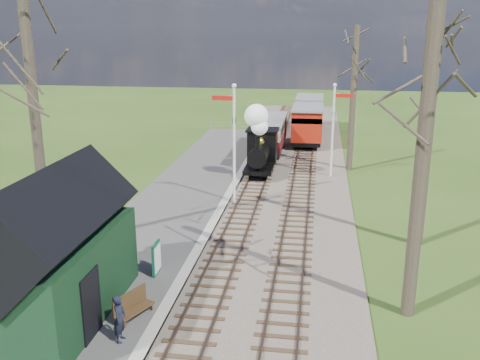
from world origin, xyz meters
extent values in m
ellipsoid|color=#385B23|center=(-25.00, 60.00, -14.76)|extent=(57.60, 36.00, 16.20)
ellipsoid|color=#385B23|center=(10.00, 65.00, -18.04)|extent=(70.40, 44.00, 19.80)
ellipsoid|color=#385B23|center=(-8.00, 70.00, -16.40)|extent=(64.00, 40.00, 18.00)
cube|color=brown|center=(1.30, 22.00, 0.05)|extent=(8.00, 60.00, 0.10)
cube|color=brown|center=(-0.50, 22.00, 0.14)|extent=(0.07, 60.00, 0.12)
cube|color=brown|center=(0.50, 22.00, 0.14)|extent=(0.07, 60.00, 0.12)
cube|color=#38281C|center=(0.00, 22.00, 0.10)|extent=(1.60, 60.00, 0.09)
cube|color=brown|center=(2.10, 22.00, 0.14)|extent=(0.07, 60.00, 0.12)
cube|color=brown|center=(3.10, 22.00, 0.14)|extent=(0.07, 60.00, 0.12)
cube|color=#38281C|center=(2.60, 22.00, 0.10)|extent=(1.60, 60.00, 0.09)
cube|color=#474442|center=(-3.50, 14.00, 0.10)|extent=(5.00, 44.00, 0.20)
cube|color=#B2AD9E|center=(-1.20, 14.00, 0.10)|extent=(0.40, 44.00, 0.21)
cube|color=black|center=(-4.30, 4.00, 1.50)|extent=(3.00, 6.00, 2.60)
cube|color=black|center=(-4.30, 4.00, 3.35)|extent=(3.25, 6.30, 3.25)
cube|color=black|center=(-2.78, 3.00, 1.20)|extent=(0.06, 1.20, 2.00)
cylinder|color=silver|center=(-0.70, 16.00, 3.00)|extent=(0.14, 0.14, 6.00)
sphere|color=silver|center=(-0.70, 16.00, 6.10)|extent=(0.24, 0.24, 0.24)
cube|color=#B7140F|center=(-1.25, 16.00, 5.50)|extent=(1.10, 0.08, 0.22)
cube|color=black|center=(-0.70, 16.00, 4.40)|extent=(0.18, 0.06, 0.30)
cylinder|color=silver|center=(4.30, 22.00, 2.75)|extent=(0.14, 0.14, 5.50)
sphere|color=silver|center=(4.30, 22.00, 5.60)|extent=(0.24, 0.24, 0.24)
cube|color=#B7140F|center=(4.85, 22.00, 5.00)|extent=(1.10, 0.08, 0.22)
cube|color=black|center=(4.30, 22.00, 3.90)|extent=(0.18, 0.06, 0.30)
cylinder|color=#382D23|center=(-7.30, 9.00, 5.50)|extent=(0.41, 0.41, 11.00)
cylinder|color=#382D23|center=(6.50, 6.00, 6.00)|extent=(0.42, 0.42, 12.00)
cylinder|color=#382D23|center=(7.80, 12.00, 5.00)|extent=(0.40, 0.40, 10.00)
cylinder|color=#382D23|center=(5.50, 24.00, 4.50)|extent=(0.39, 0.39, 9.00)
cube|color=slate|center=(0.30, 36.00, 0.75)|extent=(12.60, 0.02, 0.01)
cube|color=slate|center=(0.30, 36.00, 0.45)|extent=(12.60, 0.02, 0.02)
cylinder|color=slate|center=(0.30, 36.00, 0.50)|extent=(0.08, 0.08, 1.00)
cube|color=black|center=(0.00, 21.77, 0.64)|extent=(1.68, 3.95, 0.25)
cylinder|color=black|center=(0.00, 21.18, 1.53)|extent=(1.09, 2.57, 1.09)
cube|color=black|center=(0.00, 22.96, 1.63)|extent=(1.78, 1.58, 1.98)
cylinder|color=black|center=(0.00, 20.19, 2.42)|extent=(0.28, 0.28, 0.79)
sphere|color=gold|center=(0.00, 21.48, 2.23)|extent=(0.51, 0.51, 0.51)
sphere|color=white|center=(0.10, 20.19, 3.36)|extent=(0.99, 0.99, 0.99)
sphere|color=white|center=(-0.10, 20.29, 3.96)|extent=(1.38, 1.38, 1.38)
cylinder|color=black|center=(-0.50, 20.59, 0.52)|extent=(0.10, 0.63, 0.63)
cylinder|color=black|center=(0.50, 20.59, 0.52)|extent=(0.10, 0.63, 0.63)
cube|color=black|center=(0.00, 27.77, 0.55)|extent=(1.88, 6.92, 0.30)
cube|color=#5B141A|center=(0.00, 27.77, 1.14)|extent=(1.98, 6.92, 0.89)
cube|color=#C6B396|center=(0.00, 27.77, 2.03)|extent=(1.98, 6.92, 0.89)
cube|color=slate|center=(0.00, 27.77, 2.52)|extent=(2.08, 7.12, 0.12)
cube|color=black|center=(2.60, 31.32, 0.59)|extent=(2.12, 5.58, 0.33)
cube|color=#A01D0D|center=(2.60, 31.32, 1.26)|extent=(2.23, 5.58, 1.00)
cube|color=#C6B396|center=(2.60, 31.32, 2.26)|extent=(2.23, 5.58, 1.00)
cube|color=slate|center=(2.60, 31.32, 2.82)|extent=(2.34, 5.80, 0.13)
cube|color=black|center=(2.60, 36.82, 0.59)|extent=(2.12, 5.58, 0.33)
cube|color=#A01D0D|center=(2.60, 36.82, 1.26)|extent=(2.23, 5.58, 1.00)
cube|color=#C6B396|center=(2.60, 36.82, 2.26)|extent=(2.23, 5.58, 1.00)
cube|color=slate|center=(2.60, 36.82, 2.82)|extent=(2.34, 5.80, 0.13)
cube|color=#104E33|center=(-2.18, 7.26, 0.80)|extent=(0.09, 0.81, 1.19)
cube|color=silver|center=(-2.13, 7.26, 0.80)|extent=(0.02, 0.70, 0.97)
cube|color=#402B17|center=(-1.95, 4.18, 0.44)|extent=(0.96, 1.48, 0.06)
cube|color=#402B17|center=(-2.12, 4.26, 0.71)|extent=(0.63, 1.33, 0.61)
cube|color=#402B17|center=(-1.80, 3.57, 0.30)|extent=(0.06, 0.06, 0.20)
cube|color=#402B17|center=(-2.10, 4.80, 0.30)|extent=(0.06, 0.06, 0.20)
imported|color=black|center=(-1.92, 2.90, 0.90)|extent=(0.35, 0.52, 1.41)
camera|label=1|loc=(3.44, -9.91, 8.85)|focal=40.00mm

